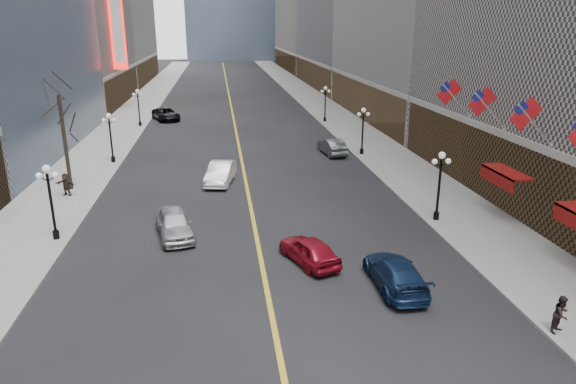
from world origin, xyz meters
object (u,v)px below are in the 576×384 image
object	(u,v)px
streetlamp_east_3	(325,100)
car_sb_far	(332,146)
car_sb_near	(395,273)
streetlamp_east_1	(440,179)
streetlamp_west_1	(50,195)
car_nb_far	(166,114)
car_nb_near	(174,224)
car_sb_mid	(309,250)
streetlamp_west_3	(138,104)
streetlamp_east_2	(363,126)
streetlamp_west_2	(110,133)
car_nb_mid	(221,173)

from	to	relation	value
streetlamp_east_3	car_sb_far	distance (m)	17.53
streetlamp_east_3	car_sb_near	world-z (taller)	streetlamp_east_3
car_sb_near	car_sb_far	distance (m)	27.06
streetlamp_east_1	car_sb_far	bearing A→B (deg)	98.46
streetlamp_east_3	car_sb_near	size ratio (longest dim) A/B	0.88
streetlamp_west_1	car_nb_far	distance (m)	40.65
streetlamp_east_3	car_nb_near	xyz separation A→B (m)	(-16.68, -36.27, -2.07)
car_nb_near	car_sb_mid	distance (m)	8.75
car_sb_mid	car_sb_far	xyz separation A→B (m)	(6.46, 23.73, 0.05)
streetlamp_west_3	car_sb_far	distance (m)	27.06
streetlamp_west_1	car_nb_far	xyz separation A→B (m)	(2.80, 40.50, -2.09)
streetlamp_east_2	streetlamp_west_3	distance (m)	29.68
streetlamp_east_1	car_sb_mid	world-z (taller)	streetlamp_east_1
streetlamp_west_3	car_nb_near	world-z (taller)	streetlamp_west_3
streetlamp_east_3	streetlamp_west_3	size ratio (longest dim) A/B	1.00
streetlamp_east_1	streetlamp_west_3	distance (m)	43.05
streetlamp_east_2	streetlamp_west_3	size ratio (longest dim) A/B	1.00
streetlamp_west_2	streetlamp_west_3	size ratio (longest dim) A/B	1.00
streetlamp_east_2	car_sb_far	xyz separation A→B (m)	(-2.80, 0.83, -2.11)
streetlamp_east_1	streetlamp_west_3	bearing A→B (deg)	123.25
streetlamp_west_2	car_nb_mid	size ratio (longest dim) A/B	0.88
streetlamp_west_3	streetlamp_east_1	bearing A→B (deg)	-56.75
car_nb_mid	car_sb_far	distance (m)	13.77
car_nb_far	streetlamp_east_2	bearing A→B (deg)	-67.14
streetlamp_west_2	car_nb_near	xyz separation A→B (m)	(6.92, -18.27, -2.07)
car_nb_far	car_sb_far	xyz separation A→B (m)	(18.00, -21.67, -0.02)
streetlamp_east_1	streetlamp_west_2	bearing A→B (deg)	142.67
streetlamp_east_3	car_nb_far	xyz separation A→B (m)	(-20.80, 4.50, -2.09)
car_sb_near	car_nb_near	bearing A→B (deg)	-35.71
streetlamp_east_2	streetlamp_west_1	world-z (taller)	same
car_nb_near	streetlamp_west_2	bearing A→B (deg)	98.95
streetlamp_west_1	car_nb_near	world-z (taller)	streetlamp_west_1
car_sb_near	streetlamp_west_2	bearing A→B (deg)	-55.88
car_sb_near	streetlamp_east_1	bearing A→B (deg)	-125.06
streetlamp_west_1	car_sb_mid	xyz separation A→B (m)	(14.34, -4.90, -2.16)
car_sb_near	car_nb_mid	bearing A→B (deg)	-66.70
car_nb_near	car_nb_mid	distance (m)	11.18
streetlamp_west_1	car_sb_mid	distance (m)	15.31
streetlamp_east_1	car_nb_near	bearing A→B (deg)	-179.09
streetlamp_east_1	streetlamp_east_2	size ratio (longest dim) A/B	1.00
car_nb_mid	streetlamp_east_2	bearing A→B (deg)	39.68
streetlamp_east_2	car_nb_far	bearing A→B (deg)	132.75
streetlamp_west_2	car_nb_near	size ratio (longest dim) A/B	0.93
streetlamp_east_1	streetlamp_east_2	bearing A→B (deg)	90.00
car_sb_near	car_sb_far	world-z (taller)	car_sb_far
streetlamp_west_1	car_nb_far	world-z (taller)	streetlamp_west_1
streetlamp_west_2	car_nb_mid	distance (m)	12.49
car_nb_near	car_sb_far	size ratio (longest dim) A/B	1.01
streetlamp_west_1	streetlamp_west_3	world-z (taller)	same
car_nb_near	streetlamp_west_3	bearing A→B (deg)	89.00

